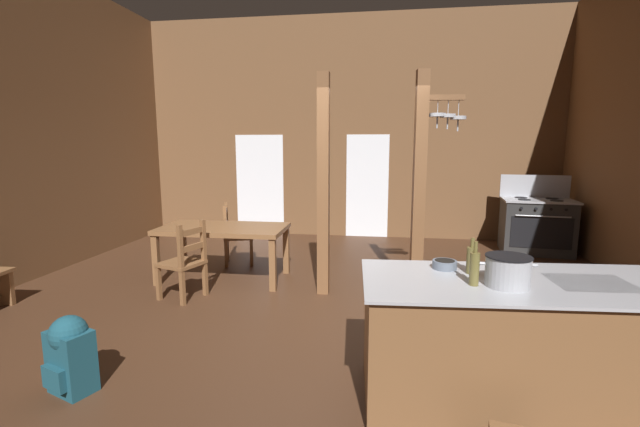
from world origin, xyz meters
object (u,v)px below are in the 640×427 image
at_px(ladderback_chair_near_window, 185,262).
at_px(backpack, 70,352).
at_px(stockpot_on_counter, 508,271).
at_px(bottle_short_on_counter, 474,268).
at_px(mixing_bowl_on_counter, 445,264).
at_px(stove_range, 536,225).
at_px(dining_table, 223,233).
at_px(ladderback_chair_by_post, 235,235).
at_px(kitchen_island, 515,343).
at_px(bottle_tall_on_counter, 472,260).

height_order(ladderback_chair_near_window, backpack, ladderback_chair_near_window).
relative_size(stockpot_on_counter, bottle_short_on_counter, 1.22).
bearing_deg(mixing_bowl_on_counter, stockpot_on_counter, -45.17).
height_order(stove_range, dining_table, stove_range).
xyz_separation_m(stove_range, ladderback_chair_near_window, (-4.97, -3.01, -0.03)).
height_order(stove_range, ladderback_chair_by_post, stove_range).
bearing_deg(mixing_bowl_on_counter, stove_range, 64.07).
bearing_deg(kitchen_island, backpack, -174.00).
bearing_deg(kitchen_island, mixing_bowl_on_counter, 154.64).
bearing_deg(backpack, mixing_bowl_on_counter, 11.59).
bearing_deg(dining_table, kitchen_island, -38.31).
bearing_deg(ladderback_chair_near_window, stove_range, 31.19).
distance_m(bottle_tall_on_counter, bottle_short_on_counter, 0.27).
relative_size(kitchen_island, bottle_short_on_counter, 7.42).
height_order(dining_table, stockpot_on_counter, stockpot_on_counter).
xyz_separation_m(kitchen_island, stove_range, (1.68, 4.66, 0.03)).
distance_m(kitchen_island, mixing_bowl_on_counter, 0.72).
bearing_deg(bottle_tall_on_counter, mixing_bowl_on_counter, 150.99).
relative_size(dining_table, ladderback_chair_near_window, 1.79).
height_order(kitchen_island, dining_table, kitchen_island).
height_order(kitchen_island, mixing_bowl_on_counter, mixing_bowl_on_counter).
bearing_deg(backpack, ladderback_chair_by_post, 89.71).
distance_m(mixing_bowl_on_counter, bottle_short_on_counter, 0.40).
bearing_deg(dining_table, stockpot_on_counter, -40.89).
height_order(ladderback_chair_near_window, bottle_short_on_counter, bottle_short_on_counter).
xyz_separation_m(kitchen_island, stockpot_on_counter, (-0.12, -0.13, 0.56)).
bearing_deg(ladderback_chair_by_post, stove_range, 16.35).
xyz_separation_m(kitchen_island, mixing_bowl_on_counter, (-0.48, 0.23, 0.49)).
height_order(stove_range, stockpot_on_counter, stove_range).
xyz_separation_m(stove_range, bottle_tall_on_counter, (-1.98, -4.53, 0.54)).
distance_m(stove_range, dining_table, 5.27).
bearing_deg(dining_table, bottle_short_on_counter, -43.16).
xyz_separation_m(ladderback_chair_by_post, backpack, (-0.02, -3.56, -0.14)).
bearing_deg(stove_range, bottle_short_on_counter, -112.78).
bearing_deg(backpack, bottle_short_on_counter, 3.91).
height_order(mixing_bowl_on_counter, bottle_short_on_counter, bottle_short_on_counter).
height_order(ladderback_chair_near_window, bottle_tall_on_counter, bottle_tall_on_counter).
distance_m(ladderback_chair_near_window, stockpot_on_counter, 3.68).
height_order(bottle_tall_on_counter, bottle_short_on_counter, bottle_short_on_counter).
height_order(ladderback_chair_by_post, stockpot_on_counter, stockpot_on_counter).
bearing_deg(bottle_short_on_counter, ladderback_chair_by_post, 130.52).
distance_m(kitchen_island, bottle_tall_on_counter, 0.65).
distance_m(ladderback_chair_by_post, stockpot_on_counter, 4.60).
height_order(backpack, mixing_bowl_on_counter, mixing_bowl_on_counter).
bearing_deg(backpack, kitchen_island, 6.00).
bearing_deg(stove_range, bottle_tall_on_counter, -113.61).
distance_m(stove_range, bottle_tall_on_counter, 4.97).
distance_m(backpack, bottle_tall_on_counter, 3.05).
distance_m(ladderback_chair_by_post, bottle_tall_on_counter, 4.29).
xyz_separation_m(kitchen_island, ladderback_chair_near_window, (-3.29, 1.65, -0.00)).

